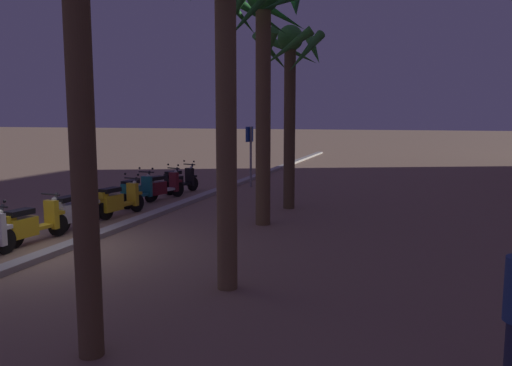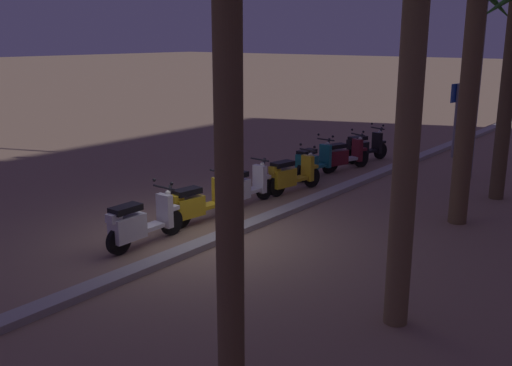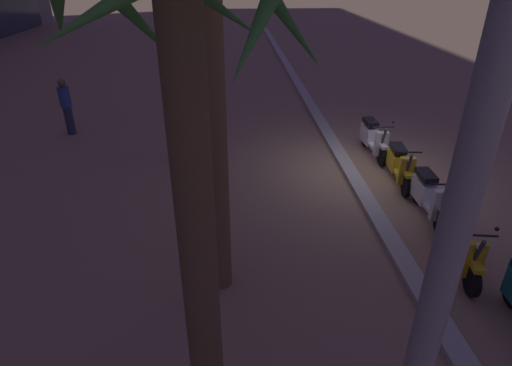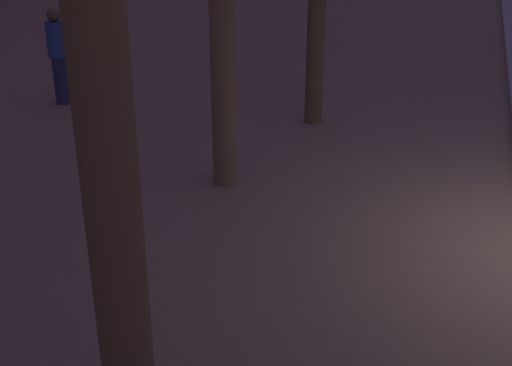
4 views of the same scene
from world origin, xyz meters
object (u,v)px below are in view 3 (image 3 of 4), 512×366
object	(u,v)px
scooter_yellow_mid_centre	(399,164)
street_lamp	(492,87)
palm_tree_near_sign	(185,73)
pedestrian_window_shopping	(66,105)
scooter_white_second_in_line	(373,138)
scooter_yellow_mid_rear	(458,242)
scooter_white_gap_after_mid	(428,195)

from	to	relation	value
scooter_yellow_mid_centre	street_lamp	distance (m)	9.19
palm_tree_near_sign	pedestrian_window_shopping	distance (m)	11.29
scooter_white_second_in_line	scooter_yellow_mid_rear	bearing A→B (deg)	179.82
street_lamp	scooter_yellow_mid_centre	bearing A→B (deg)	-22.53
scooter_yellow_mid_centre	pedestrian_window_shopping	distance (m)	9.87
scooter_white_gap_after_mid	scooter_white_second_in_line	world-z (taller)	scooter_white_second_in_line
palm_tree_near_sign	pedestrian_window_shopping	world-z (taller)	palm_tree_near_sign
scooter_yellow_mid_centre	palm_tree_near_sign	size ratio (longest dim) A/B	0.32
scooter_white_second_in_line	street_lamp	size ratio (longest dim) A/B	0.25
scooter_white_gap_after_mid	street_lamp	size ratio (longest dim) A/B	0.24
scooter_yellow_mid_rear	street_lamp	bearing A→B (deg)	145.61
scooter_white_second_in_line	scooter_yellow_mid_centre	bearing A→B (deg)	-175.84
pedestrian_window_shopping	street_lamp	world-z (taller)	street_lamp
scooter_yellow_mid_rear	scooter_yellow_mid_centre	size ratio (longest dim) A/B	1.02
street_lamp	scooter_white_second_in_line	bearing A→B (deg)	-18.04
scooter_white_gap_after_mid	pedestrian_window_shopping	bearing A→B (deg)	59.45
scooter_yellow_mid_centre	scooter_white_gap_after_mid	bearing A→B (deg)	-178.44
scooter_white_gap_after_mid	street_lamp	world-z (taller)	street_lamp
scooter_white_second_in_line	pedestrian_window_shopping	xyz separation A→B (m)	(2.12, 8.96, 0.45)
scooter_white_second_in_line	street_lamp	world-z (taller)	street_lamp
scooter_white_second_in_line	palm_tree_near_sign	xyz separation A→B (m)	(-7.65, 4.27, 3.62)
scooter_yellow_mid_centre	scooter_white_second_in_line	size ratio (longest dim) A/B	0.95
scooter_white_gap_after_mid	street_lamp	distance (m)	7.95
scooter_yellow_mid_rear	scooter_white_gap_after_mid	xyz separation A→B (m)	(1.65, -0.18, -0.00)
scooter_yellow_mid_rear	scooter_white_gap_after_mid	bearing A→B (deg)	-6.29
scooter_white_gap_after_mid	scooter_white_second_in_line	xyz separation A→B (m)	(3.27, 0.17, 0.01)
scooter_white_gap_after_mid	pedestrian_window_shopping	world-z (taller)	pedestrian_window_shopping
scooter_yellow_mid_rear	pedestrian_window_shopping	bearing A→B (deg)	51.80
scooter_yellow_mid_centre	scooter_white_second_in_line	xyz separation A→B (m)	(1.71, 0.12, 0.03)
scooter_yellow_mid_rear	scooter_yellow_mid_centre	bearing A→B (deg)	-2.49
scooter_white_gap_after_mid	scooter_yellow_mid_centre	xyz separation A→B (m)	(1.56, 0.04, -0.02)
scooter_yellow_mid_rear	palm_tree_near_sign	bearing A→B (deg)	122.58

